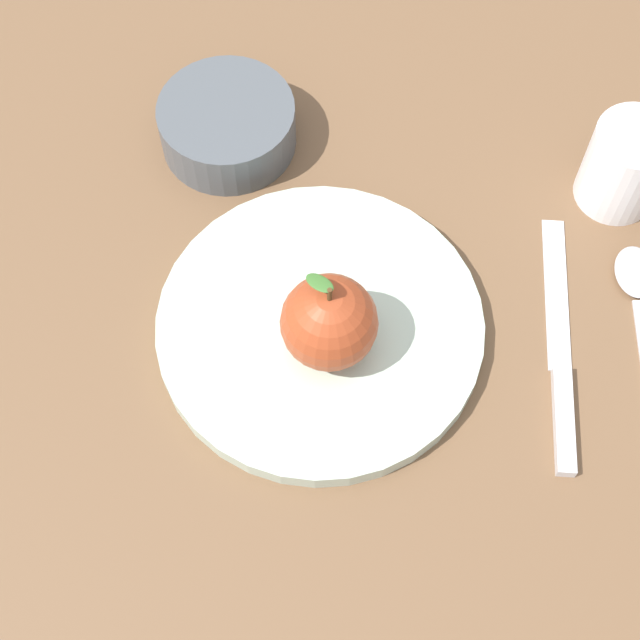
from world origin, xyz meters
The scene contains 7 objects.
ground_plane centered at (0.00, 0.00, 0.00)m, with size 2.40×2.40×0.00m, color brown.
dinner_plate centered at (0.04, 0.03, 0.01)m, with size 0.25×0.25×0.02m.
apple centered at (0.02, 0.04, 0.05)m, with size 0.07×0.07×0.09m.
side_bowl centered at (0.23, -0.04, 0.03)m, with size 0.12×0.12×0.04m.
cup centered at (-0.04, -0.24, 0.04)m, with size 0.07×0.07×0.08m.
knife centered at (-0.11, -0.08, 0.00)m, with size 0.16×0.17×0.01m.
spoon centered at (-0.12, -0.17, 0.01)m, with size 0.14×0.14×0.01m.
Camera 1 is at (-0.21, 0.27, 0.68)m, focal length 54.82 mm.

